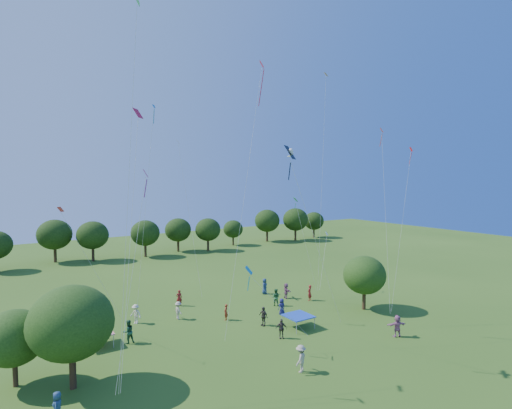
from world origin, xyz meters
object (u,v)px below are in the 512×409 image
Objects in this scene: tent_blue at (298,316)px; red_high_kite at (255,115)px; near_tree_north at (14,338)px; pirate_kite at (292,158)px; near_tree_west at (71,323)px; tent_red_stripe at (97,333)px; near_tree_east at (364,275)px.

red_high_kite reaches higher than tent_blue.
near_tree_north is 0.35× the size of pirate_kite.
red_high_kite reaches higher than pirate_kite.
red_high_kite is at bearing -3.32° from near_tree_north.
near_tree_north is 0.23× the size of red_high_kite.
near_tree_west reaches higher than tent_red_stripe.
tent_red_stripe is (2.57, 5.77, -3.09)m from near_tree_west.
near_tree_east is 8.90m from tent_blue.
near_tree_west is at bearing -179.00° from near_tree_east.
red_high_kite is (-12.32, 0.77, 14.59)m from near_tree_east.
near_tree_north is (-2.96, 2.23, -1.04)m from near_tree_west.
near_tree_west is at bearing -36.96° from near_tree_north.
near_tree_east is 19.12m from red_high_kite.
near_tree_west reaches higher than near_tree_north.
near_tree_east is 0.38× the size of pirate_kite.
red_high_kite is at bearing 164.85° from tent_blue.
near_tree_east is 0.25× the size of red_high_kite.
red_high_kite reaches higher than tent_red_stripe.
near_tree_east is 24.69m from tent_red_stripe.
tent_red_stripe is at bearing 160.19° from tent_blue.
pirate_kite is at bearing -97.84° from red_high_kite.
near_tree_north is at bearing -147.35° from tent_red_stripe.
near_tree_east is 2.42× the size of tent_blue.
near_tree_north is at bearing 143.04° from near_tree_west.
near_tree_east reaches higher than tent_blue.
near_tree_east is 2.42× the size of tent_red_stripe.
near_tree_east is at bearing 1.68° from tent_blue.
pirate_kite is (-4.56, -4.78, 13.32)m from tent_blue.
tent_red_stripe is at bearing 66.03° from near_tree_west.
tent_red_stripe is (-23.99, 5.31, -2.41)m from near_tree_east.
red_high_kite reaches higher than near_tree_west.
near_tree_north is at bearing 157.49° from pirate_kite.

